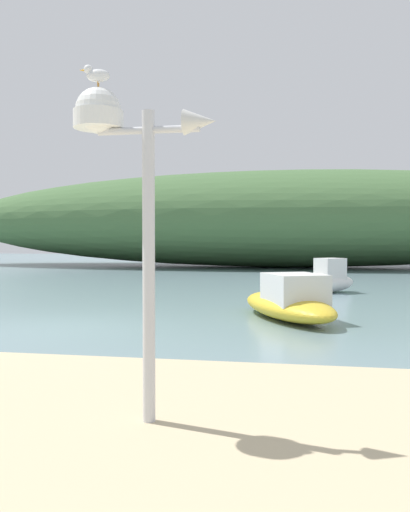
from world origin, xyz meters
name	(u,v)px	position (x,y,z in m)	size (l,w,h in m)	color
ground_plane	(65,327)	(0.00, 0.00, 0.00)	(120.00, 120.00, 0.00)	gray
distant_hill	(278,219)	(3.44, 27.95, 3.46)	(50.12, 13.12, 6.93)	#476B3D
mast_structure	(120,149)	(3.45, -6.12, 2.80)	(1.38, 0.48, 3.20)	silver
seagull_on_radar	(97,74)	(3.22, -6.12, 3.52)	(0.30, 0.13, 0.22)	orange
motorboat_west_reach	(289,302)	(4.86, 2.11, 0.43)	(3.15, 4.52, 1.14)	gold
motorboat_far_left	(326,280)	(6.03, 8.99, 0.48)	(2.67, 2.39, 1.27)	white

